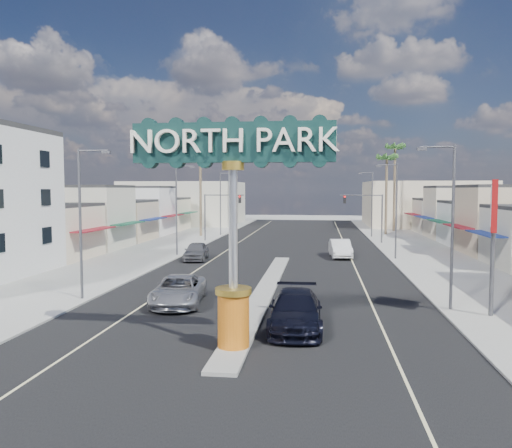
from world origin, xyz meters
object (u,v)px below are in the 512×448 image
(traffic_signal_left, at_px, (219,208))
(palm_right_mid, at_px, (387,162))
(car_parked_left, at_px, (196,251))
(gateway_sign, at_px, (233,207))
(palm_left_far, at_px, (200,154))
(streetlight_l_far, at_px, (222,200))
(streetlight_l_mid, at_px, (178,205))
(streetlight_l_near, at_px, (83,216))
(car_parked_right, at_px, (340,248))
(suv_right, at_px, (295,311))
(traffic_signal_right, at_px, (367,209))
(streetlight_r_far, at_px, (371,201))
(palm_right_far, at_px, (395,152))
(streetlight_r_mid, at_px, (395,206))
(streetlight_r_near, at_px, (450,218))
(bank_pylon_sign, at_px, (494,213))
(suv_left, at_px, (179,290))

(traffic_signal_left, height_order, palm_right_mid, palm_right_mid)
(traffic_signal_left, xyz_separation_m, car_parked_left, (1.21, -16.58, -3.43))
(gateway_sign, xyz_separation_m, car_parked_left, (-7.97, 25.44, -5.08))
(palm_left_far, bearing_deg, streetlight_l_far, 37.92)
(streetlight_l_mid, bearing_deg, gateway_sign, -69.58)
(streetlight_l_near, bearing_deg, car_parked_right, 52.81)
(streetlight_l_near, relative_size, suv_right, 1.48)
(traffic_signal_right, height_order, streetlight_r_far, streetlight_r_far)
(gateway_sign, distance_m, traffic_signal_right, 43.04)
(streetlight_l_far, xyz_separation_m, car_parked_left, (2.46, -24.58, -4.22))
(palm_right_far, relative_size, suv_right, 2.32)
(streetlight_l_far, bearing_deg, gateway_sign, -78.22)
(streetlight_r_mid, relative_size, palm_left_far, 0.69)
(palm_right_far, bearing_deg, traffic_signal_right, -107.90)
(streetlight_l_mid, bearing_deg, streetlight_r_near, -43.79)
(palm_left_far, xyz_separation_m, palm_right_mid, (26.00, 6.00, -0.90))
(car_parked_left, bearing_deg, suv_right, -70.12)
(streetlight_r_near, height_order, car_parked_right, streetlight_r_near)
(gateway_sign, bearing_deg, streetlight_l_far, 101.78)
(gateway_sign, relative_size, bank_pylon_sign, 1.31)
(streetlight_l_near, distance_m, suv_right, 14.22)
(gateway_sign, relative_size, streetlight_l_mid, 1.02)
(streetlight_r_far, distance_m, suv_left, 45.10)
(streetlight_l_mid, distance_m, streetlight_r_far, 30.32)
(traffic_signal_left, relative_size, streetlight_r_far, 0.67)
(gateway_sign, distance_m, bank_pylon_sign, 14.03)
(traffic_signal_right, bearing_deg, streetlight_l_mid, -144.50)
(streetlight_l_far, xyz_separation_m, streetlight_r_far, (20.87, 0.00, 0.00))
(palm_right_mid, relative_size, car_parked_right, 2.28)
(streetlight_r_mid, relative_size, suv_left, 1.52)
(streetlight_l_far, height_order, palm_right_mid, palm_right_mid)
(palm_right_far, xyz_separation_m, car_parked_left, (-22.97, -34.58, -11.54))
(palm_right_mid, relative_size, suv_left, 2.05)
(gateway_sign, height_order, streetlight_l_far, gateway_sign)
(palm_left_far, distance_m, suv_left, 42.56)
(streetlight_l_mid, bearing_deg, traffic_signal_left, 84.90)
(palm_right_far, relative_size, car_parked_right, 2.66)
(streetlight_r_near, bearing_deg, traffic_signal_right, 92.10)
(traffic_signal_left, relative_size, suv_right, 0.99)
(palm_right_mid, bearing_deg, gateway_sign, -103.53)
(suv_right, xyz_separation_m, car_parked_right, (3.12, 25.53, -0.01))
(streetlight_l_far, xyz_separation_m, palm_right_far, (25.43, 10.00, 7.32))
(streetlight_r_far, height_order, palm_right_mid, palm_right_mid)
(traffic_signal_right, relative_size, palm_right_far, 0.43)
(gateway_sign, height_order, suv_left, gateway_sign)
(streetlight_r_near, bearing_deg, streetlight_l_mid, 136.21)
(palm_right_mid, distance_m, suv_right, 52.53)
(traffic_signal_right, xyz_separation_m, streetlight_l_near, (-19.62, -33.99, 0.79))
(traffic_signal_left, height_order, streetlight_r_mid, streetlight_r_mid)
(streetlight_l_mid, height_order, suv_left, streetlight_l_mid)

